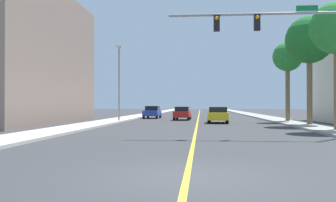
# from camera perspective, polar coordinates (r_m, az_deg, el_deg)

# --- Properties ---
(ground) EXTENTS (192.00, 192.00, 0.00)m
(ground) POSITION_cam_1_polar(r_m,az_deg,el_deg) (51.02, 4.67, -2.47)
(ground) COLOR #38383A
(sidewalk_left) EXTENTS (2.75, 168.00, 0.15)m
(sidewalk_left) POSITION_cam_1_polar(r_m,az_deg,el_deg) (51.79, -4.87, -2.36)
(sidewalk_left) COLOR beige
(sidewalk_left) RESTS_ON ground
(sidewalk_right) EXTENTS (2.75, 168.00, 0.15)m
(sidewalk_right) POSITION_cam_1_polar(r_m,az_deg,el_deg) (51.68, 14.24, -2.35)
(sidewalk_right) COLOR #9E9B93
(sidewalk_right) RESTS_ON ground
(lane_marking_center) EXTENTS (0.16, 144.00, 0.01)m
(lane_marking_center) POSITION_cam_1_polar(r_m,az_deg,el_deg) (51.02, 4.67, -2.47)
(lane_marking_center) COLOR yellow
(lane_marking_center) RESTS_ON ground
(traffic_signal_mast) EXTENTS (9.08, 0.36, 6.68)m
(traffic_signal_mast) POSITION_cam_1_polar(r_m,az_deg,el_deg) (20.60, 18.13, 8.77)
(traffic_signal_mast) COLOR gray
(traffic_signal_mast) RESTS_ON sidewalk_right
(street_lamp) EXTENTS (0.56, 0.28, 7.38)m
(street_lamp) POSITION_cam_1_polar(r_m,az_deg,el_deg) (37.12, -7.49, 3.39)
(street_lamp) COLOR gray
(street_lamp) RESTS_ON sidewalk_left
(palm_near) EXTENTS (3.29, 3.29, 8.04)m
(palm_near) POSITION_cam_1_polar(r_m,az_deg,el_deg) (26.16, 24.29, 10.02)
(palm_near) COLOR brown
(palm_near) RESTS_ON sidewalk_right
(palm_mid) EXTENTS (3.77, 3.77, 8.62)m
(palm_mid) POSITION_cam_1_polar(r_m,az_deg,el_deg) (32.14, 20.78, 8.60)
(palm_mid) COLOR brown
(palm_mid) RESTS_ON sidewalk_right
(palm_far) EXTENTS (2.85, 2.85, 7.62)m
(palm_far) POSITION_cam_1_polar(r_m,az_deg,el_deg) (38.00, 17.78, 6.27)
(palm_far) COLOR brown
(palm_far) RESTS_ON sidewalk_right
(car_yellow) EXTENTS (2.04, 4.44, 1.49)m
(car_yellow) POSITION_cam_1_polar(r_m,az_deg,el_deg) (35.01, 7.66, -2.07)
(car_yellow) COLOR gold
(car_yellow) RESTS_ON ground
(car_red) EXTENTS (1.86, 4.35, 1.48)m
(car_red) POSITION_cam_1_polar(r_m,az_deg,el_deg) (41.49, 2.22, -1.85)
(car_red) COLOR red
(car_red) RESTS_ON ground
(car_blue) EXTENTS (1.92, 4.24, 1.53)m
(car_blue) POSITION_cam_1_polar(r_m,az_deg,el_deg) (46.69, -2.41, -1.68)
(car_blue) COLOR #1E389E
(car_blue) RESTS_ON ground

